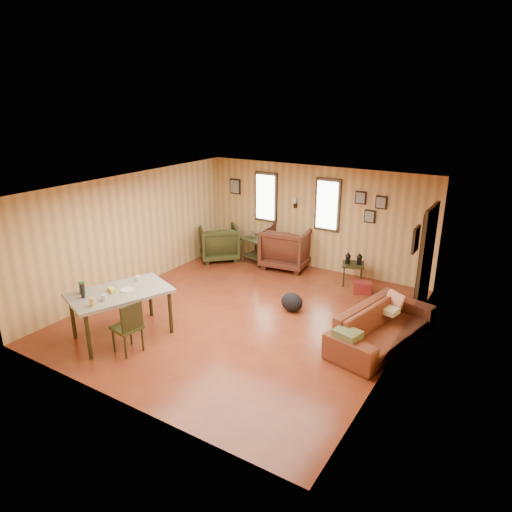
{
  "coord_description": "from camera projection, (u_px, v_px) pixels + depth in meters",
  "views": [
    {
      "loc": [
        4.2,
        -6.39,
        3.86
      ],
      "look_at": [
        0.0,
        0.4,
        1.05
      ],
      "focal_mm": 32.0,
      "sensor_mm": 36.0,
      "label": 1
    }
  ],
  "objects": [
    {
      "name": "side_table",
      "position": [
        353.0,
        263.0,
        9.72
      ],
      "size": [
        0.58,
        0.58,
        0.73
      ],
      "rotation": [
        0.0,
        0.0,
        0.35
      ],
      "color": "black",
      "rests_on": "ground"
    },
    {
      "name": "cooler",
      "position": [
        362.0,
        287.0,
        9.4
      ],
      "size": [
        0.42,
        0.35,
        0.25
      ],
      "rotation": [
        0.0,
        0.0,
        0.34
      ],
      "color": "maroon",
      "rests_on": "ground"
    },
    {
      "name": "backpack",
      "position": [
        292.0,
        302.0,
        8.59
      ],
      "size": [
        0.46,
        0.36,
        0.37
      ],
      "rotation": [
        0.0,
        0.0,
        0.1
      ],
      "color": "black",
      "rests_on": "ground"
    },
    {
      "name": "sofa_pillows",
      "position": [
        371.0,
        319.0,
        7.27
      ],
      "size": [
        0.7,
        1.67,
        0.34
      ],
      "rotation": [
        0.0,
        0.0,
        -0.23
      ],
      "color": "#535D34",
      "rests_on": "sofa"
    },
    {
      "name": "dining_chair",
      "position": [
        129.0,
        325.0,
        7.09
      ],
      "size": [
        0.45,
        0.45,
        0.87
      ],
      "rotation": [
        0.0,
        0.0,
        -0.16
      ],
      "color": "#303518",
      "rests_on": "ground"
    },
    {
      "name": "sofa",
      "position": [
        383.0,
        320.0,
        7.39
      ],
      "size": [
        1.1,
        2.26,
        0.85
      ],
      "primitive_type": "imported",
      "rotation": [
        0.0,
        0.0,
        1.35
      ],
      "color": "brown",
      "rests_on": "ground"
    },
    {
      "name": "recliner_green",
      "position": [
        219.0,
        241.0,
        11.27
      ],
      "size": [
        1.23,
        1.23,
        0.93
      ],
      "primitive_type": "imported",
      "rotation": [
        0.0,
        0.0,
        -2.37
      ],
      "color": "#303518",
      "rests_on": "ground"
    },
    {
      "name": "recliner_brown",
      "position": [
        287.0,
        245.0,
        10.72
      ],
      "size": [
        1.15,
        1.09,
        1.06
      ],
      "primitive_type": "imported",
      "rotation": [
        0.0,
        0.0,
        3.27
      ],
      "color": "#4B2316",
      "rests_on": "ground"
    },
    {
      "name": "dining_table",
      "position": [
        119.0,
        296.0,
        7.53
      ],
      "size": [
        1.47,
        1.84,
        1.05
      ],
      "rotation": [
        0.0,
        0.0,
        -0.37
      ],
      "color": "gray",
      "rests_on": "ground"
    },
    {
      "name": "room",
      "position": [
        260.0,
        251.0,
        8.22
      ],
      "size": [
        5.54,
        6.04,
        2.44
      ],
      "color": "brown",
      "rests_on": "ground"
    },
    {
      "name": "end_table",
      "position": [
        257.0,
        246.0,
        11.0
      ],
      "size": [
        0.71,
        0.67,
        0.77
      ],
      "rotation": [
        0.0,
        0.0,
        -0.22
      ],
      "color": "black",
      "rests_on": "ground"
    }
  ]
}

